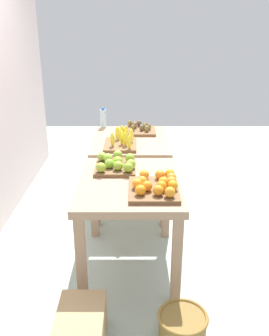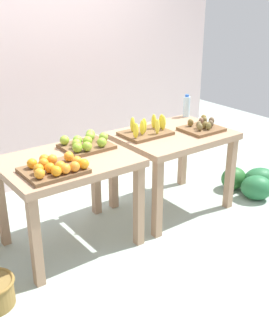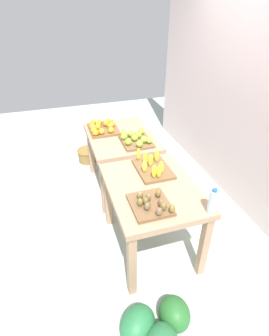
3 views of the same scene
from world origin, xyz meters
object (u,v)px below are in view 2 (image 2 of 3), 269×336
at_px(kiwi_bin, 202,127).
at_px(watermelon_pile, 251,182).
at_px(display_table_right, 173,144).
at_px(orange_bin, 55,167).
at_px(banana_crate, 147,130).
at_px(water_bottle, 187,106).
at_px(apple_bin, 86,143).
at_px(display_table_left, 68,172).

relative_size(kiwi_bin, watermelon_pile, 0.57).
bearing_deg(display_table_right, orange_bin, -171.50).
xyz_separation_m(banana_crate, water_bottle, (0.71, 0.24, 0.06)).
distance_m(display_table_right, kiwi_bin, 0.32).
height_order(orange_bin, kiwi_bin, orange_bin).
bearing_deg(apple_bin, water_bottle, 8.93).
height_order(display_table_left, orange_bin, orange_bin).
bearing_deg(kiwi_bin, display_table_right, 157.39).
height_order(apple_bin, banana_crate, banana_crate).
height_order(banana_crate, kiwi_bin, banana_crate).
bearing_deg(banana_crate, display_table_right, -20.19).
relative_size(display_table_right, banana_crate, 2.36).
bearing_deg(display_table_right, apple_bin, 172.40).
distance_m(kiwi_bin, water_bottle, 0.49).
bearing_deg(kiwi_bin, orange_bin, -176.87).
height_order(apple_bin, kiwi_bin, apple_bin).
relative_size(display_table_right, apple_bin, 2.47).
height_order(display_table_left, watermelon_pile, display_table_left).
bearing_deg(apple_bin, banana_crate, -2.41).
bearing_deg(display_table_right, water_bottle, 34.94).
distance_m(display_table_left, water_bottle, 1.64).
distance_m(kiwi_bin, watermelon_pile, 0.95).
bearing_deg(kiwi_bin, apple_bin, 168.72).
distance_m(display_table_right, water_bottle, 0.61).
distance_m(display_table_left, kiwi_bin, 1.40).
relative_size(kiwi_bin, water_bottle, 1.58).
height_order(display_table_left, apple_bin, apple_bin).
relative_size(display_table_left, watermelon_pile, 1.61).
relative_size(banana_crate, kiwi_bin, 1.19).
distance_m(display_table_left, display_table_right, 1.12).
xyz_separation_m(apple_bin, watermelon_pile, (1.77, -0.39, -0.70)).
xyz_separation_m(orange_bin, kiwi_bin, (1.58, 0.09, -0.01)).
bearing_deg(display_table_left, apple_bin, 25.25).
bearing_deg(display_table_right, display_table_left, 180.00).
bearing_deg(display_table_right, watermelon_pile, -17.16).
relative_size(apple_bin, banana_crate, 0.96).
height_order(display_table_right, orange_bin, orange_bin).
relative_size(orange_bin, water_bottle, 1.94).
bearing_deg(display_table_left, water_bottle, 11.65).
height_order(orange_bin, banana_crate, banana_crate).
bearing_deg(apple_bin, display_table_left, -154.75).
height_order(display_table_right, water_bottle, water_bottle).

